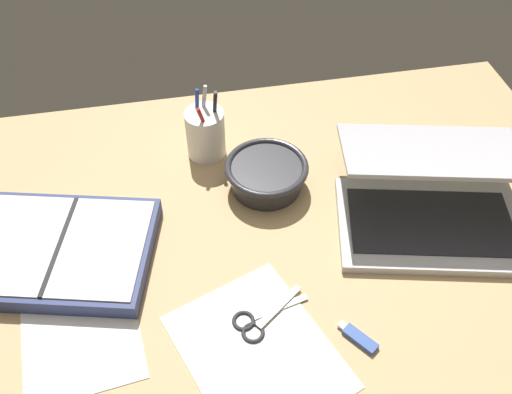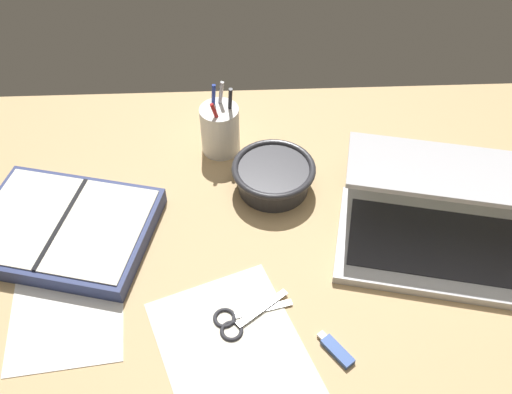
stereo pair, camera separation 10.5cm
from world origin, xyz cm
name	(u,v)px [view 2 (the right image)]	position (x,y,z in cm)	size (l,w,h in cm)	color
desk_top	(253,258)	(0.00, 0.00, 1.00)	(140.00, 100.00, 2.00)	tan
laptop	(436,218)	(33.66, 3.12, 7.02)	(40.51, 36.86, 16.10)	#B7B7BC
bowl	(273,176)	(4.75, 16.99, 5.36)	(16.79, 16.79, 6.02)	#2D2D33
pen_cup	(220,129)	(-5.83, 29.22, 7.54)	(8.19, 8.19, 16.35)	white
planner	(64,228)	(-35.22, 6.21, 3.85)	(37.11, 31.70, 3.88)	navy
scissors	(237,320)	(-3.24, -13.88, 2.34)	(13.61, 9.54, 0.80)	#B7B7BC
paper_sheet_front	(233,350)	(-4.09, -19.09, 2.08)	(21.84, 27.52, 0.16)	silver
paper_sheet_beside_planner	(68,304)	(-32.14, -9.27, 2.08)	(18.76, 24.45, 0.16)	white
usb_drive	(336,350)	(12.53, -20.14, 2.50)	(5.54, 6.76, 1.00)	#33519E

